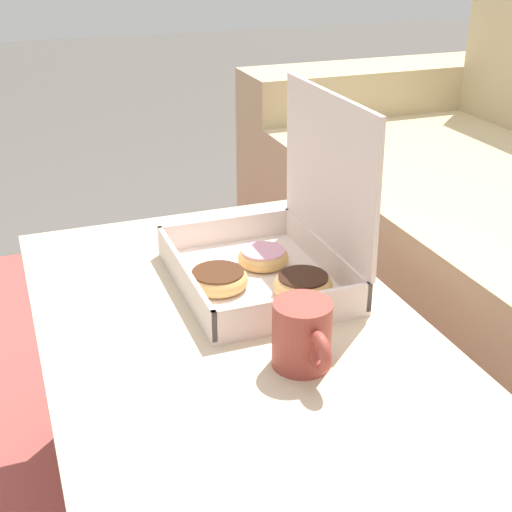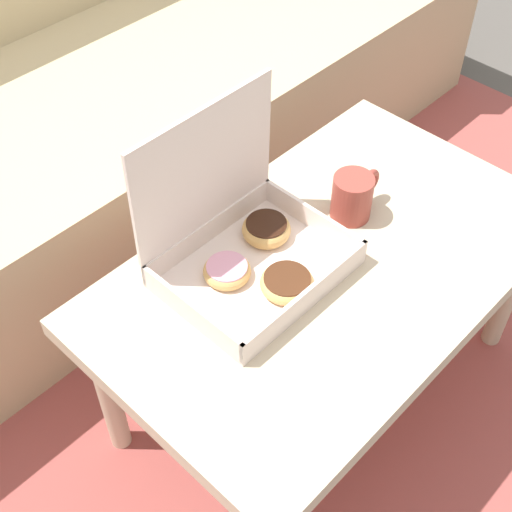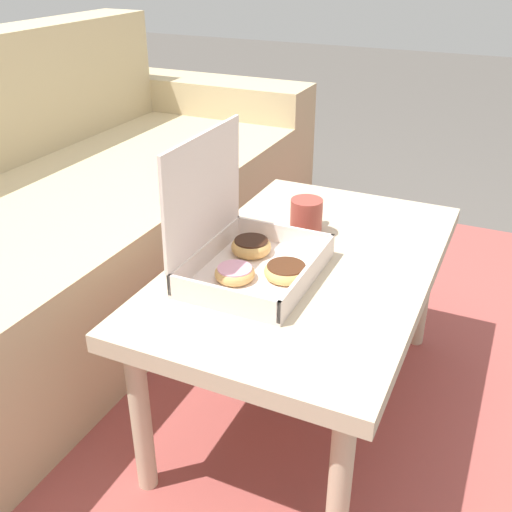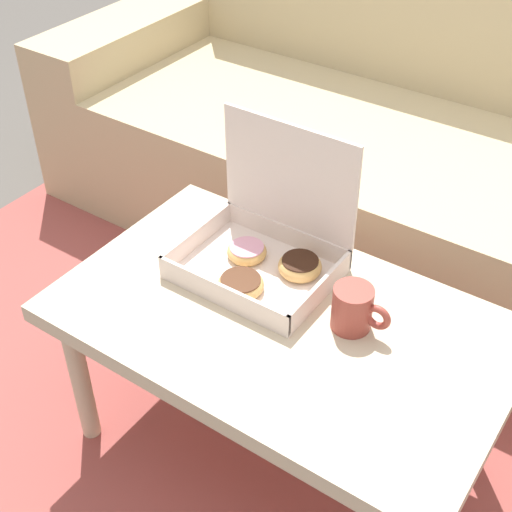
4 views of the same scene
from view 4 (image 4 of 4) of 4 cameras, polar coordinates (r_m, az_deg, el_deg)
ground_plane at (r=1.83m, az=3.45°, el=-13.18°), size 12.00×12.00×0.00m
area_rug at (r=2.01m, az=8.01°, el=-7.43°), size 2.70×1.91×0.01m
couch at (r=2.23m, az=15.25°, el=6.21°), size 2.58×0.88×0.85m
coffee_table at (r=1.48m, az=2.07°, el=-6.22°), size 0.92×0.56×0.44m
pastry_box at (r=1.53m, az=0.89°, el=0.72°), size 0.33×0.26×0.31m
coffee_mug at (r=1.41m, az=7.83°, el=-4.20°), size 0.12×0.08×0.10m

